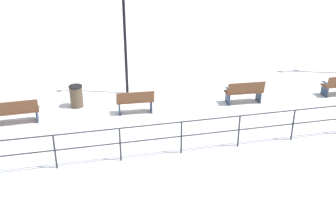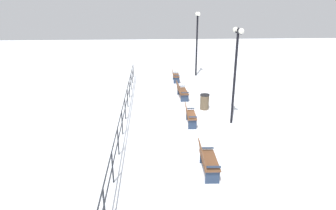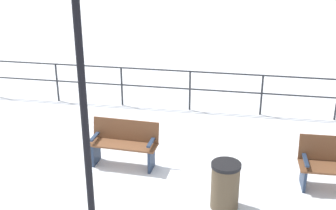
% 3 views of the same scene
% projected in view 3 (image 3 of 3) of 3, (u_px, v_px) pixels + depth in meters
% --- Properties ---
extents(ground_plane, '(80.00, 80.00, 0.00)m').
position_uv_depth(ground_plane, '(124.00, 165.00, 8.90)').
color(ground_plane, white).
rests_on(ground_plane, ground).
extents(bench_third, '(0.55, 1.38, 0.91)m').
position_uv_depth(bench_third, '(124.00, 143.00, 8.76)').
color(bench_third, brown).
rests_on(bench_third, ground).
extents(lamppost_middle, '(0.24, 1.06, 4.45)m').
position_uv_depth(lamppost_middle, '(79.00, 43.00, 5.96)').
color(lamppost_middle, black).
rests_on(lamppost_middle, ground).
extents(waterfront_railing, '(0.05, 19.99, 1.07)m').
position_uv_depth(waterfront_railing, '(155.00, 82.00, 11.47)').
color(waterfront_railing, '#26282D').
rests_on(waterfront_railing, ground).
extents(trash_bin, '(0.50, 0.50, 0.84)m').
position_uv_depth(trash_bin, '(225.00, 185.00, 7.43)').
color(trash_bin, brown).
rests_on(trash_bin, ground).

